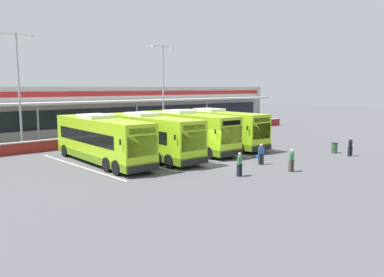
{
  "coord_description": "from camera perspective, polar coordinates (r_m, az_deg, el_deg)",
  "views": [
    {
      "loc": [
        -21.54,
        -20.68,
        5.87
      ],
      "look_at": [
        0.48,
        3.0,
        1.6
      ],
      "focal_mm": 35.96,
      "sensor_mm": 36.0,
      "label": 1
    }
  ],
  "objects": [
    {
      "name": "ground_plane",
      "position": [
        30.43,
        3.19,
        -3.61
      ],
      "size": [
        200.0,
        200.0,
        0.0
      ],
      "primitive_type": "plane",
      "color": "#4C4C51"
    },
    {
      "name": "coach_bus_right_centre",
      "position": [
        38.8,
        3.51,
        1.47
      ],
      "size": [
        3.53,
        12.29,
        3.78
      ],
      "color": "#9ED11E",
      "rests_on": "ground"
    },
    {
      "name": "pedestrian_child",
      "position": [
        27.92,
        14.55,
        -3.03
      ],
      "size": [
        0.54,
        0.29,
        1.62
      ],
      "color": "#4C4238",
      "rests_on": "ground"
    },
    {
      "name": "lamp_post_west",
      "position": [
        40.21,
        -24.31,
        7.46
      ],
      "size": [
        3.24,
        0.28,
        11.0
      ],
      "color": "#9E9EA3",
      "rests_on": "ground"
    },
    {
      "name": "coach_bus_centre",
      "position": [
        35.95,
        -0.94,
        1.0
      ],
      "size": [
        3.53,
        12.29,
        3.78
      ],
      "color": "#9ED11E",
      "rests_on": "ground"
    },
    {
      "name": "lamp_post_centre",
      "position": [
        47.58,
        -4.3,
        8.01
      ],
      "size": [
        3.24,
        0.28,
        11.0
      ],
      "color": "#9E9EA3",
      "rests_on": "ground"
    },
    {
      "name": "litter_bin",
      "position": [
        37.15,
        20.37,
        -1.31
      ],
      "size": [
        0.54,
        0.54,
        0.93
      ],
      "color": "#2D5133",
      "rests_on": "ground"
    },
    {
      "name": "bay_stripe_centre",
      "position": [
        37.54,
        1.04,
        -1.47
      ],
      "size": [
        0.14,
        13.0,
        0.01
      ],
      "primitive_type": "cube",
      "color": "silver",
      "rests_on": "ground"
    },
    {
      "name": "bay_stripe_mid_west",
      "position": [
        34.79,
        -3.95,
        -2.2
      ],
      "size": [
        0.14,
        13.0,
        0.01
      ],
      "primitive_type": "cube",
      "color": "silver",
      "rests_on": "ground"
    },
    {
      "name": "pedestrian_near_bin",
      "position": [
        25.82,
        7.07,
        -3.7
      ],
      "size": [
        0.53,
        0.33,
        1.62
      ],
      "color": "black",
      "rests_on": "ground"
    },
    {
      "name": "coach_bus_left_centre",
      "position": [
        32.59,
        -6.44,
        0.27
      ],
      "size": [
        3.53,
        12.29,
        3.78
      ],
      "color": "#9ED11E",
      "rests_on": "ground"
    },
    {
      "name": "bay_stripe_west",
      "position": [
        32.36,
        -9.75,
        -3.03
      ],
      "size": [
        0.14,
        13.0,
        0.01
      ],
      "primitive_type": "cube",
      "color": "silver",
      "rests_on": "ground"
    },
    {
      "name": "terminal_building",
      "position": [
        52.32,
        -18.59,
        4.0
      ],
      "size": [
        70.0,
        13.0,
        6.0
      ],
      "color": "#B7B7B2",
      "rests_on": "ground"
    },
    {
      "name": "bay_stripe_mid_east",
      "position": [
        40.53,
        5.32,
        -0.83
      ],
      "size": [
        0.14,
        13.0,
        0.01
      ],
      "primitive_type": "cube",
      "color": "silver",
      "rests_on": "ground"
    },
    {
      "name": "bay_stripe_far_west",
      "position": [
        30.32,
        -16.42,
        -3.95
      ],
      "size": [
        0.14,
        13.0,
        0.01
      ],
      "primitive_type": "cube",
      "color": "silver",
      "rests_on": "ground"
    },
    {
      "name": "coach_bus_leftmost",
      "position": [
        30.89,
        -13.25,
        -0.28
      ],
      "size": [
        3.53,
        12.29,
        3.78
      ],
      "color": "#9ED11E",
      "rests_on": "ground"
    },
    {
      "name": "pedestrian_with_handbag",
      "position": [
        30.02,
        10.2,
        -2.21
      ],
      "size": [
        0.64,
        0.41,
        1.62
      ],
      "color": "#33333D",
      "rests_on": "ground"
    },
    {
      "name": "pedestrian_in_dark_coat",
      "position": [
        35.86,
        22.43,
        -1.06
      ],
      "size": [
        0.53,
        0.3,
        1.62
      ],
      "color": "black",
      "rests_on": "ground"
    },
    {
      "name": "red_barrier_wall",
      "position": [
        41.59,
        -11.35,
        0.03
      ],
      "size": [
        60.0,
        0.4,
        1.1
      ],
      "color": "maroon",
      "rests_on": "ground"
    }
  ]
}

